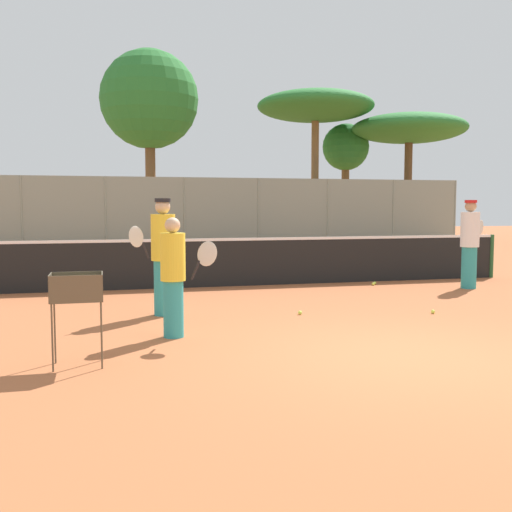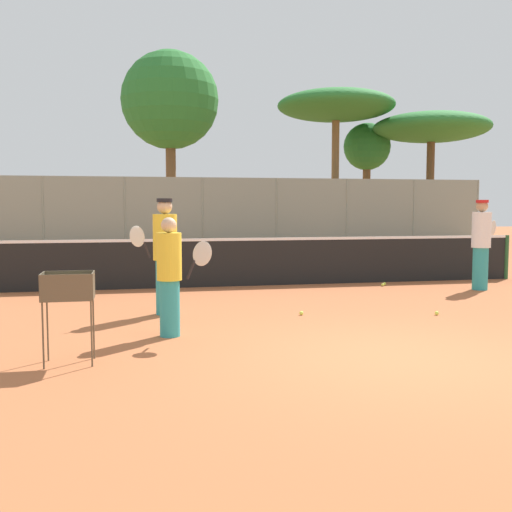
# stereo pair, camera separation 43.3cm
# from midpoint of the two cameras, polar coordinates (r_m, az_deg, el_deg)

# --- Properties ---
(ground_plane) EXTENTS (80.00, 80.00, 0.00)m
(ground_plane) POSITION_cam_midpoint_polar(r_m,az_deg,el_deg) (7.33, 15.06, -9.39)
(ground_plane) COLOR #B26038
(tennis_net) EXTENTS (11.89, 0.10, 1.07)m
(tennis_net) POSITION_cam_midpoint_polar(r_m,az_deg,el_deg) (13.38, 2.34, -0.43)
(tennis_net) COLOR #26592D
(tennis_net) RESTS_ON ground_plane
(back_fence) EXTENTS (26.65, 0.08, 3.02)m
(back_fence) POSITION_cam_midpoint_polar(r_m,az_deg,el_deg) (26.27, -4.63, 4.19)
(back_fence) COLOR gray
(back_fence) RESTS_ON ground_plane
(tree_0) EXTENTS (4.95, 4.95, 9.62)m
(tree_0) POSITION_cam_midpoint_polar(r_m,az_deg,el_deg) (31.69, -7.79, 14.41)
(tree_0) COLOR brown
(tree_0) RESTS_ON ground_plane
(tree_1) EXTENTS (2.60, 2.60, 6.37)m
(tree_1) POSITION_cam_midpoint_polar(r_m,az_deg,el_deg) (34.36, 10.89, 9.99)
(tree_1) COLOR brown
(tree_1) RESTS_ON ground_plane
(tree_2) EXTENTS (6.07, 6.07, 7.71)m
(tree_2) POSITION_cam_midpoint_polar(r_m,az_deg,el_deg) (32.17, 8.02, 13.88)
(tree_2) COLOR brown
(tree_2) RESTS_ON ground_plane
(tree_3) EXTENTS (6.11, 6.11, 6.67)m
(tree_3) POSITION_cam_midpoint_polar(r_m,az_deg,el_deg) (33.60, 16.72, 11.56)
(tree_3) COLOR brown
(tree_3) RESTS_ON ground_plane
(player_white_outfit) EXTENTS (0.75, 0.63, 1.62)m
(player_white_outfit) POSITION_cam_midpoint_polar(r_m,az_deg,el_deg) (8.15, -6.69, -1.86)
(player_white_outfit) COLOR teal
(player_white_outfit) RESTS_ON ground_plane
(player_red_cap) EXTENTS (0.85, 0.62, 1.90)m
(player_red_cap) POSITION_cam_midpoint_polar(r_m,az_deg,el_deg) (13.58, 21.51, 1.12)
(player_red_cap) COLOR teal
(player_red_cap) RESTS_ON ground_plane
(player_yellow_shirt) EXTENTS (0.81, 0.67, 1.90)m
(player_yellow_shirt) POSITION_cam_midpoint_polar(r_m,az_deg,el_deg) (9.82, -7.43, 0.13)
(player_yellow_shirt) COLOR teal
(player_yellow_shirt) RESTS_ON ground_plane
(ball_cart) EXTENTS (0.56, 0.41, 1.04)m
(ball_cart) POSITION_cam_midpoint_polar(r_m,az_deg,el_deg) (6.93, -15.68, -3.52)
(ball_cart) COLOR brown
(ball_cart) RESTS_ON ground_plane
(tennis_ball_0) EXTENTS (0.07, 0.07, 0.07)m
(tennis_ball_0) POSITION_cam_midpoint_polar(r_m,az_deg,el_deg) (13.79, 13.04, -2.59)
(tennis_ball_0) COLOR #D1E54C
(tennis_ball_0) RESTS_ON ground_plane
(tennis_ball_1) EXTENTS (0.07, 0.07, 0.07)m
(tennis_ball_1) POSITION_cam_midpoint_polar(r_m,az_deg,el_deg) (9.83, 5.61, -5.44)
(tennis_ball_1) COLOR #D1E54C
(tennis_ball_1) RESTS_ON ground_plane
(tennis_ball_2) EXTENTS (0.07, 0.07, 0.07)m
(tennis_ball_2) POSITION_cam_midpoint_polar(r_m,az_deg,el_deg) (13.61, 12.87, -2.69)
(tennis_ball_2) COLOR #D1E54C
(tennis_ball_2) RESTS_ON ground_plane
(tennis_ball_4) EXTENTS (0.07, 0.07, 0.07)m
(tennis_ball_4) POSITION_cam_midpoint_polar(r_m,az_deg,el_deg) (10.28, 18.00, -5.21)
(tennis_ball_4) COLOR #D1E54C
(tennis_ball_4) RESTS_ON ground_plane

